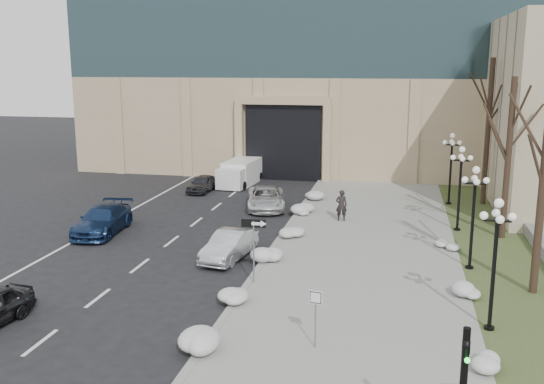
{
  "coord_description": "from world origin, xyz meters",
  "views": [
    {
      "loc": [
        4.97,
        -14.72,
        9.17
      ],
      "look_at": [
        -0.52,
        11.2,
        3.5
      ],
      "focal_mm": 40.0,
      "sensor_mm": 36.0,
      "label": 1
    }
  ],
  "objects_px": {
    "lamppost_c": "(460,177)",
    "pedestrian": "(341,205)",
    "box_truck": "(241,173)",
    "lamppost_d": "(451,159)",
    "one_way_sign": "(258,231)",
    "car_d": "(266,198)",
    "lamppost_a": "(495,247)",
    "lamppost_b": "(474,204)",
    "car_e": "(202,183)",
    "car_b": "(229,246)",
    "keep_sign": "(316,307)",
    "car_c": "(103,220)"
  },
  "relations": [
    {
      "from": "lamppost_a",
      "to": "lamppost_b",
      "type": "height_order",
      "value": "same"
    },
    {
      "from": "car_d",
      "to": "box_truck",
      "type": "relative_size",
      "value": 0.84
    },
    {
      "from": "pedestrian",
      "to": "lamppost_d",
      "type": "bearing_deg",
      "value": -147.91
    },
    {
      "from": "car_e",
      "to": "pedestrian",
      "type": "xyz_separation_m",
      "value": [
        10.69,
        -6.61,
        0.43
      ]
    },
    {
      "from": "car_d",
      "to": "lamppost_d",
      "type": "bearing_deg",
      "value": 3.58
    },
    {
      "from": "car_c",
      "to": "lamppost_a",
      "type": "xyz_separation_m",
      "value": [
        19.05,
        -8.73,
        2.34
      ]
    },
    {
      "from": "lamppost_a",
      "to": "one_way_sign",
      "type": "bearing_deg",
      "value": 163.12
    },
    {
      "from": "car_d",
      "to": "lamppost_a",
      "type": "height_order",
      "value": "lamppost_a"
    },
    {
      "from": "car_c",
      "to": "lamppost_b",
      "type": "relative_size",
      "value": 1.07
    },
    {
      "from": "lamppost_a",
      "to": "lamppost_c",
      "type": "height_order",
      "value": "same"
    },
    {
      "from": "keep_sign",
      "to": "lamppost_c",
      "type": "xyz_separation_m",
      "value": [
        5.73,
        15.67,
        1.55
      ]
    },
    {
      "from": "car_b",
      "to": "keep_sign",
      "type": "relative_size",
      "value": 1.97
    },
    {
      "from": "pedestrian",
      "to": "keep_sign",
      "type": "xyz_separation_m",
      "value": [
        0.75,
        -16.34,
        0.48
      ]
    },
    {
      "from": "lamppost_b",
      "to": "car_e",
      "type": "bearing_deg",
      "value": 141.24
    },
    {
      "from": "one_way_sign",
      "to": "lamppost_a",
      "type": "xyz_separation_m",
      "value": [
        8.89,
        -2.7,
        0.71
      ]
    },
    {
      "from": "car_d",
      "to": "car_e",
      "type": "relative_size",
      "value": 1.39
    },
    {
      "from": "lamppost_b",
      "to": "one_way_sign",
      "type": "bearing_deg",
      "value": -156.85
    },
    {
      "from": "lamppost_b",
      "to": "box_truck",
      "type": "bearing_deg",
      "value": 131.6
    },
    {
      "from": "pedestrian",
      "to": "car_d",
      "type": "bearing_deg",
      "value": -35.72
    },
    {
      "from": "car_b",
      "to": "car_c",
      "type": "height_order",
      "value": "car_c"
    },
    {
      "from": "car_b",
      "to": "keep_sign",
      "type": "xyz_separation_m",
      "value": [
        5.3,
        -8.49,
        0.85
      ]
    },
    {
      "from": "box_truck",
      "to": "lamppost_d",
      "type": "bearing_deg",
      "value": -10.7
    },
    {
      "from": "pedestrian",
      "to": "lamppost_d",
      "type": "xyz_separation_m",
      "value": [
        6.48,
        5.83,
        2.04
      ]
    },
    {
      "from": "one_way_sign",
      "to": "lamppost_a",
      "type": "distance_m",
      "value": 9.32
    },
    {
      "from": "one_way_sign",
      "to": "pedestrian",
      "type": "bearing_deg",
      "value": 72.97
    },
    {
      "from": "lamppost_c",
      "to": "box_truck",
      "type": "bearing_deg",
      "value": 145.11
    },
    {
      "from": "car_d",
      "to": "lamppost_c",
      "type": "height_order",
      "value": "lamppost_c"
    },
    {
      "from": "box_truck",
      "to": "keep_sign",
      "type": "height_order",
      "value": "keep_sign"
    },
    {
      "from": "car_d",
      "to": "one_way_sign",
      "type": "relative_size",
      "value": 1.73
    },
    {
      "from": "pedestrian",
      "to": "box_truck",
      "type": "relative_size",
      "value": 0.31
    },
    {
      "from": "pedestrian",
      "to": "lamppost_d",
      "type": "distance_m",
      "value": 8.95
    },
    {
      "from": "box_truck",
      "to": "lamppost_c",
      "type": "height_order",
      "value": "lamppost_c"
    },
    {
      "from": "car_c",
      "to": "car_d",
      "type": "bearing_deg",
      "value": 39.59
    },
    {
      "from": "car_c",
      "to": "lamppost_c",
      "type": "relative_size",
      "value": 1.07
    },
    {
      "from": "car_d",
      "to": "lamppost_b",
      "type": "xyz_separation_m",
      "value": [
        11.52,
        -9.61,
        2.39
      ]
    },
    {
      "from": "car_d",
      "to": "one_way_sign",
      "type": "height_order",
      "value": "one_way_sign"
    },
    {
      "from": "car_b",
      "to": "lamppost_b",
      "type": "relative_size",
      "value": 0.86
    },
    {
      "from": "box_truck",
      "to": "car_d",
      "type": "bearing_deg",
      "value": -59.71
    },
    {
      "from": "lamppost_b",
      "to": "lamppost_d",
      "type": "xyz_separation_m",
      "value": [
        0.0,
        13.0,
        0.0
      ]
    },
    {
      "from": "car_e",
      "to": "lamppost_a",
      "type": "distance_m",
      "value": 26.68
    },
    {
      "from": "car_b",
      "to": "car_c",
      "type": "relative_size",
      "value": 0.8
    },
    {
      "from": "pedestrian",
      "to": "keep_sign",
      "type": "height_order",
      "value": "keep_sign"
    },
    {
      "from": "box_truck",
      "to": "lamppost_a",
      "type": "distance_m",
      "value": 28.1
    },
    {
      "from": "lamppost_c",
      "to": "pedestrian",
      "type": "bearing_deg",
      "value": 174.11
    },
    {
      "from": "car_b",
      "to": "lamppost_b",
      "type": "xyz_separation_m",
      "value": [
        11.02,
        0.68,
        2.4
      ]
    },
    {
      "from": "one_way_sign",
      "to": "lamppost_b",
      "type": "relative_size",
      "value": 0.6
    },
    {
      "from": "keep_sign",
      "to": "lamppost_b",
      "type": "bearing_deg",
      "value": 68.83
    },
    {
      "from": "lamppost_c",
      "to": "keep_sign",
      "type": "bearing_deg",
      "value": -110.08
    },
    {
      "from": "lamppost_a",
      "to": "box_truck",
      "type": "bearing_deg",
      "value": 122.74
    },
    {
      "from": "lamppost_d",
      "to": "box_truck",
      "type": "bearing_deg",
      "value": 164.98
    }
  ]
}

